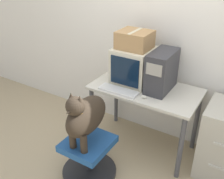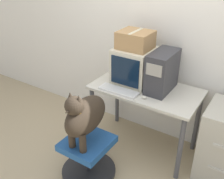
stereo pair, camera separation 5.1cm
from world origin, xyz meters
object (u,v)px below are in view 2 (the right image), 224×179
(crt_monitor, at_px, (134,65))
(office_chair, at_px, (88,157))
(keyboard, at_px, (118,91))
(dog, at_px, (84,116))
(cardboard_box, at_px, (135,40))
(pc_tower, at_px, (162,72))

(crt_monitor, xyz_separation_m, office_chair, (-0.08, -0.77, -0.76))
(keyboard, relative_size, dog, 0.72)
(office_chair, bearing_deg, keyboard, 82.07)
(office_chair, distance_m, cardboard_box, 1.31)
(pc_tower, bearing_deg, cardboard_box, 176.98)
(dog, bearing_deg, crt_monitor, 84.13)
(crt_monitor, distance_m, keyboard, 0.35)
(office_chair, distance_m, dog, 0.52)
(keyboard, bearing_deg, pc_tower, 39.00)
(pc_tower, xyz_separation_m, office_chair, (-0.42, -0.76, -0.78))
(keyboard, distance_m, cardboard_box, 0.56)
(crt_monitor, relative_size, office_chair, 0.73)
(office_chair, height_order, cardboard_box, cardboard_box)
(crt_monitor, bearing_deg, office_chair, -96.03)
(keyboard, bearing_deg, crt_monitor, 87.03)
(pc_tower, relative_size, office_chair, 0.76)
(crt_monitor, xyz_separation_m, keyboard, (-0.02, -0.30, -0.18))
(crt_monitor, height_order, keyboard, crt_monitor)
(crt_monitor, height_order, pc_tower, pc_tower)
(office_chair, bearing_deg, cardboard_box, 84.00)
(keyboard, bearing_deg, dog, -97.59)
(pc_tower, xyz_separation_m, keyboard, (-0.35, -0.28, -0.20))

